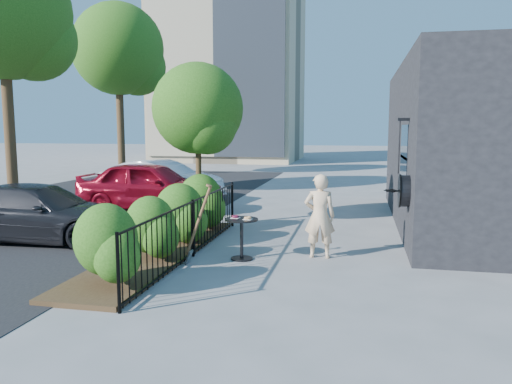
% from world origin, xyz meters
% --- Properties ---
extents(ground, '(120.00, 120.00, 0.00)m').
position_xyz_m(ground, '(0.00, 0.00, 0.00)').
color(ground, gray).
rests_on(ground, ground).
extents(fence, '(0.05, 6.05, 1.10)m').
position_xyz_m(fence, '(-1.50, 0.00, 0.56)').
color(fence, black).
rests_on(fence, ground).
extents(planting_bed, '(1.30, 6.00, 0.08)m').
position_xyz_m(planting_bed, '(-2.20, 0.00, 0.04)').
color(planting_bed, '#382616').
rests_on(planting_bed, ground).
extents(shrubs, '(1.10, 5.60, 1.24)m').
position_xyz_m(shrubs, '(-2.10, 0.10, 0.70)').
color(shrubs, '#214F12').
rests_on(shrubs, ground).
extents(patio_tree, '(2.20, 2.20, 3.94)m').
position_xyz_m(patio_tree, '(-2.24, 2.76, 2.76)').
color(patio_tree, '#3F2B19').
rests_on(patio_tree, ground).
extents(street, '(9.00, 30.00, 0.01)m').
position_xyz_m(street, '(-7.00, 3.00, 0.00)').
color(street, black).
rests_on(street, ground).
extents(street_tree_near, '(4.40, 4.40, 8.28)m').
position_xyz_m(street_tree_near, '(-9.94, 5.96, 5.92)').
color(street_tree_near, '#3F2B19').
rests_on(street_tree_near, ground).
extents(street_tree_far, '(4.40, 4.40, 8.28)m').
position_xyz_m(street_tree_far, '(-9.94, 13.96, 5.92)').
color(street_tree_far, '#3F2B19').
rests_on(street_tree_far, ground).
extents(cafe_table, '(0.61, 0.61, 0.82)m').
position_xyz_m(cafe_table, '(-0.55, -0.02, 0.53)').
color(cafe_table, black).
rests_on(cafe_table, ground).
extents(woman, '(0.61, 0.43, 1.59)m').
position_xyz_m(woman, '(0.85, 0.42, 0.79)').
color(woman, beige).
rests_on(woman, ground).
extents(shovel, '(0.52, 0.19, 1.49)m').
position_xyz_m(shovel, '(-1.26, -0.51, 0.65)').
color(shovel, brown).
rests_on(shovel, ground).
extents(car_red, '(4.31, 1.75, 1.46)m').
position_xyz_m(car_red, '(-4.46, 4.83, 0.73)').
color(car_red, maroon).
rests_on(car_red, ground).
extents(car_silver, '(4.30, 2.12, 1.36)m').
position_xyz_m(car_silver, '(-4.88, 6.71, 0.68)').
color(car_silver, silver).
rests_on(car_silver, ground).
extents(car_darkgrey, '(4.31, 1.96, 1.22)m').
position_xyz_m(car_darkgrey, '(-5.20, 0.61, 0.61)').
color(car_darkgrey, black).
rests_on(car_darkgrey, ground).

